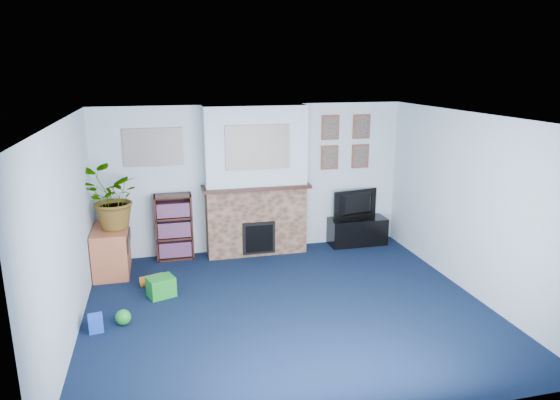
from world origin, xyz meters
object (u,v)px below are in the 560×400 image
object	(u,v)px
bookshelf	(174,228)
television	(358,205)
tv_stand	(357,231)
sideboard	(112,250)

from	to	relation	value
bookshelf	television	bearing A→B (deg)	-1.05
tv_stand	sideboard	size ratio (longest dim) A/B	1.11
television	bookshelf	xyz separation A→B (m)	(-3.08, 0.06, -0.20)
television	sideboard	size ratio (longest dim) A/B	0.94
television	tv_stand	bearing A→B (deg)	79.45
tv_stand	television	world-z (taller)	television
tv_stand	sideboard	bearing A→B (deg)	-176.00
bookshelf	sideboard	world-z (taller)	bookshelf
tv_stand	bookshelf	size ratio (longest dim) A/B	0.93
sideboard	television	bearing A→B (deg)	4.28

